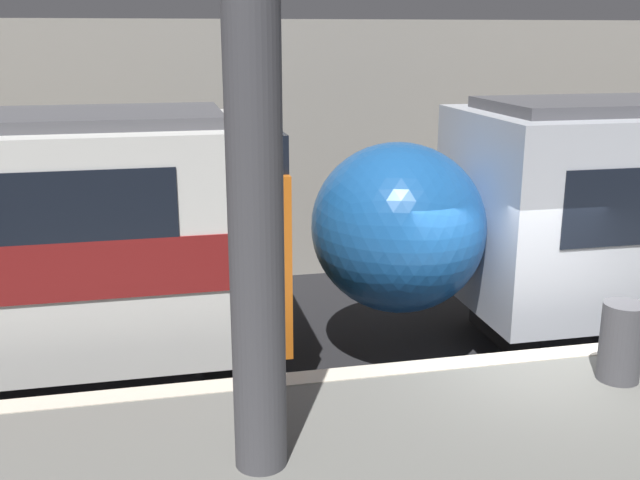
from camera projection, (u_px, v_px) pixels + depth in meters
The scene contains 4 objects.
ground_plane at pixel (537, 431), 9.00m from camera, with size 120.00×120.00×0.00m, color black.
station_rear_barrier at pixel (381, 149), 14.56m from camera, with size 50.00×0.15×4.86m.
support_pillar_near at pixel (256, 236), 5.87m from camera, with size 0.44×0.44×4.03m.
trash_bin at pixel (621, 342), 7.84m from camera, with size 0.44×0.44×0.85m.
Camera 1 is at (-4.28, -7.31, 4.62)m, focal length 42.00 mm.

